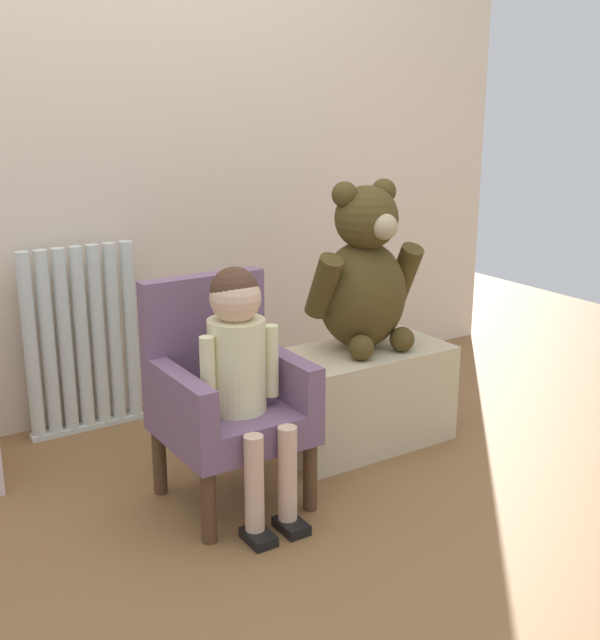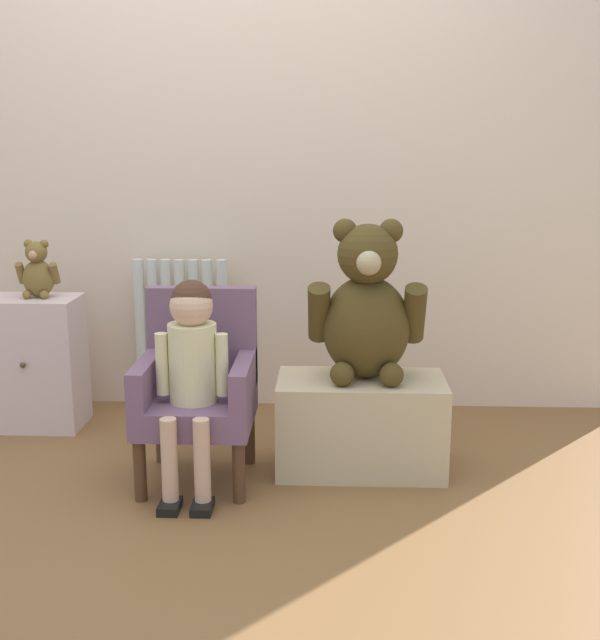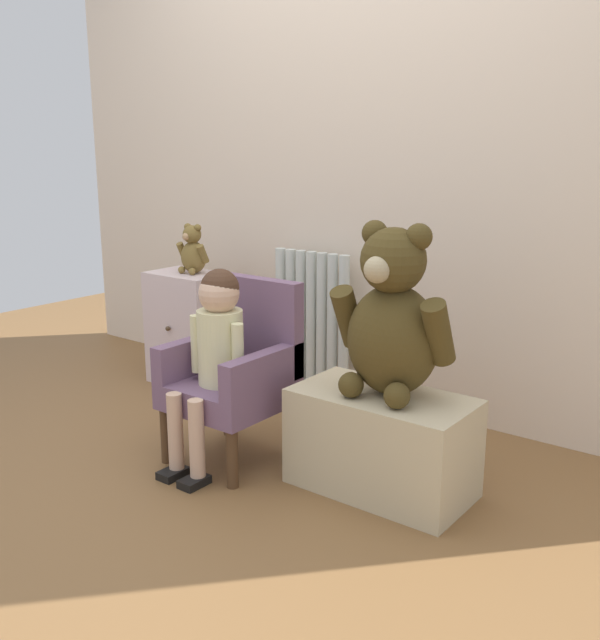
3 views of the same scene
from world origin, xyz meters
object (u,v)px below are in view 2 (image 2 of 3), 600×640
object	(u,v)px
low_bench	(361,424)
large_teddy_bear	(367,309)
small_dresser	(36,363)
child_figure	(191,355)
radiator	(182,336)
small_teddy_bear	(38,272)
child_armchair	(198,386)

from	to	relation	value
low_bench	large_teddy_bear	distance (m)	0.44
small_dresser	low_bench	world-z (taller)	small_dresser
small_dresser	child_figure	xyz separation A→B (m)	(0.79, -0.62, 0.21)
radiator	large_teddy_bear	bearing A→B (deg)	-38.05
small_dresser	large_teddy_bear	distance (m)	1.49
small_dresser	low_bench	bearing A→B (deg)	-16.73
radiator	small_teddy_bear	size ratio (longest dim) A/B	2.87
radiator	child_armchair	bearing A→B (deg)	-75.03
small_dresser	small_teddy_bear	size ratio (longest dim) A/B	2.34
child_figure	low_bench	size ratio (longest dim) A/B	1.21
child_figure	small_teddy_bear	xyz separation A→B (m)	(-0.76, 0.63, 0.18)
radiator	low_bench	xyz separation A→B (m)	(0.80, -0.66, -0.17)
radiator	child_figure	world-z (taller)	child_figure
radiator	large_teddy_bear	xyz separation A→B (m)	(0.81, -0.63, 0.27)
small_teddy_bear	child_armchair	bearing A→B (deg)	-34.49
small_dresser	low_bench	xyz separation A→B (m)	(1.39, -0.42, -0.11)
low_bench	small_teddy_bear	bearing A→B (deg)	162.32
small_dresser	low_bench	distance (m)	1.45
small_dresser	child_armchair	world-z (taller)	child_armchair
child_armchair	small_teddy_bear	distance (m)	0.98
child_armchair	low_bench	bearing A→B (deg)	8.45
child_armchair	radiator	bearing A→B (deg)	104.97
radiator	small_dresser	size ratio (longest dim) A/B	1.23
child_armchair	child_figure	size ratio (longest dim) A/B	0.92
radiator	child_figure	distance (m)	0.89
small_dresser	child_armchair	distance (m)	0.94
low_bench	radiator	bearing A→B (deg)	140.47
large_teddy_bear	child_armchair	bearing A→B (deg)	-169.73
child_armchair	low_bench	distance (m)	0.63
radiator	child_figure	size ratio (longest dim) A/B	0.93
child_armchair	large_teddy_bear	size ratio (longest dim) A/B	1.17
low_bench	large_teddy_bear	size ratio (longest dim) A/B	1.05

